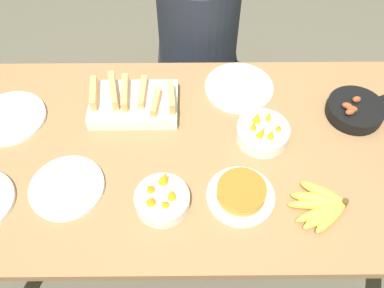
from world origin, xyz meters
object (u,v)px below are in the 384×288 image
(melon_tray, at_px, (134,102))
(empty_plate_near_front, at_px, (10,118))
(empty_plate_far_right, at_px, (239,87))
(fruit_bowl_mango, at_px, (162,199))
(frittata_plate_center, at_px, (241,193))
(person_figure, at_px, (198,62))
(skillet, at_px, (356,110))
(banana_bunch, at_px, (323,206))
(empty_plate_mid_edge, at_px, (67,187))
(fruit_bowl_citrus, at_px, (263,132))

(melon_tray, height_order, empty_plate_near_front, melon_tray)
(empty_plate_far_right, bearing_deg, fruit_bowl_mango, -119.05)
(frittata_plate_center, relative_size, person_figure, 0.18)
(melon_tray, bearing_deg, empty_plate_far_right, 13.96)
(empty_plate_far_right, xyz_separation_m, fruit_bowl_mango, (-0.28, -0.51, 0.02))
(skillet, relative_size, person_figure, 0.26)
(empty_plate_near_front, relative_size, person_figure, 0.21)
(empty_plate_far_right, height_order, person_figure, person_figure)
(banana_bunch, distance_m, frittata_plate_center, 0.26)
(person_figure, bearing_deg, skillet, -44.33)
(skillet, bearing_deg, empty_plate_near_front, 157.18)
(frittata_plate_center, xyz_separation_m, empty_plate_mid_edge, (-0.57, 0.04, -0.02))
(frittata_plate_center, bearing_deg, fruit_bowl_citrus, 68.55)
(melon_tray, xyz_separation_m, frittata_plate_center, (0.37, -0.39, -0.01))
(frittata_plate_center, height_order, person_figure, person_figure)
(melon_tray, relative_size, skillet, 1.02)
(banana_bunch, height_order, melon_tray, melon_tray)
(empty_plate_far_right, bearing_deg, melon_tray, -166.04)
(empty_plate_mid_edge, bearing_deg, frittata_plate_center, -3.75)
(empty_plate_near_front, relative_size, empty_plate_mid_edge, 1.07)
(empty_plate_mid_edge, height_order, fruit_bowl_citrus, fruit_bowl_citrus)
(empty_plate_near_front, relative_size, fruit_bowl_citrus, 1.40)
(fruit_bowl_citrus, distance_m, person_figure, 0.75)
(banana_bunch, bearing_deg, empty_plate_near_front, 160.65)
(fruit_bowl_mango, height_order, person_figure, person_figure)
(banana_bunch, xyz_separation_m, empty_plate_mid_edge, (-0.82, 0.08, -0.01))
(frittata_plate_center, distance_m, person_figure, 0.96)
(frittata_plate_center, bearing_deg, empty_plate_near_front, 157.84)
(skillet, distance_m, fruit_bowl_mango, 0.80)
(skillet, distance_m, empty_plate_near_front, 1.28)
(empty_plate_near_front, bearing_deg, skillet, 0.60)
(empty_plate_near_front, relative_size, empty_plate_far_right, 0.97)
(empty_plate_far_right, height_order, empty_plate_mid_edge, same)
(empty_plate_near_front, distance_m, person_figure, 0.94)
(banana_bunch, xyz_separation_m, empty_plate_far_right, (-0.22, 0.53, -0.01))
(melon_tray, height_order, fruit_bowl_citrus, fruit_bowl_citrus)
(melon_tray, distance_m, empty_plate_mid_edge, 0.40)
(banana_bunch, relative_size, fruit_bowl_citrus, 1.10)
(melon_tray, distance_m, person_figure, 0.64)
(frittata_plate_center, xyz_separation_m, empty_plate_near_front, (-0.83, 0.34, -0.02))
(empty_plate_near_front, bearing_deg, empty_plate_mid_edge, -48.72)
(frittata_plate_center, height_order, empty_plate_near_front, frittata_plate_center)
(empty_plate_far_right, bearing_deg, frittata_plate_center, -93.82)
(person_figure, bearing_deg, frittata_plate_center, -82.49)
(person_figure, bearing_deg, empty_plate_far_right, -70.11)
(banana_bunch, relative_size, person_figure, 0.17)
(empty_plate_near_front, xyz_separation_m, fruit_bowl_mango, (0.58, -0.36, 0.02))
(banana_bunch, height_order, empty_plate_mid_edge, banana_bunch)
(fruit_bowl_mango, bearing_deg, skillet, 27.81)
(fruit_bowl_mango, relative_size, fruit_bowl_citrus, 0.94)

